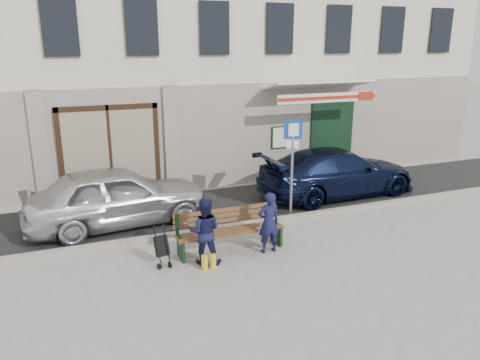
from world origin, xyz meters
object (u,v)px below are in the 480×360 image
man (269,223)px  stroller (162,247)px  bench (228,231)px  parking_sign (292,154)px  woman (204,231)px  car_navy (337,172)px  car_silver (117,196)px

man → stroller: man is taller
bench → stroller: 1.51m
stroller → man: bearing=-20.9°
bench → man: man is taller
parking_sign → woman: bearing=-135.4°
man → car_navy: bearing=-142.0°
car_silver → woman: 3.13m
car_navy → man: bearing=126.2°
car_navy → parking_sign: (-2.10, -1.09, 0.99)m
car_silver → car_navy: 6.41m
woman → bench: bearing=-127.7°
car_silver → parking_sign: 4.52m
woman → stroller: bearing=7.1°
man → stroller: bearing=-6.3°
car_silver → car_navy: bearing=-95.2°
car_silver → woman: (1.39, -2.81, -0.05)m
stroller → car_navy: bearing=8.8°
car_navy → woman: bearing=117.2°
bench → parking_sign: bearing=31.7°
car_silver → woman: size_ratio=3.15×
car_silver → man: (2.84, -2.80, -0.08)m
man → stroller: (-2.30, 0.22, -0.28)m
man → stroller: size_ratio=1.50×
bench → man: bearing=-25.3°
car_silver → car_navy: (6.41, 0.07, -0.05)m
bench → man: 0.91m
parking_sign → man: parking_sign is taller
bench → man: size_ratio=1.76×
stroller → woman: bearing=-30.4°
car_silver → parking_sign: parking_sign is taller
man → woman: (-1.45, -0.01, 0.03)m
car_silver → stroller: (0.54, -2.58, -0.36)m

